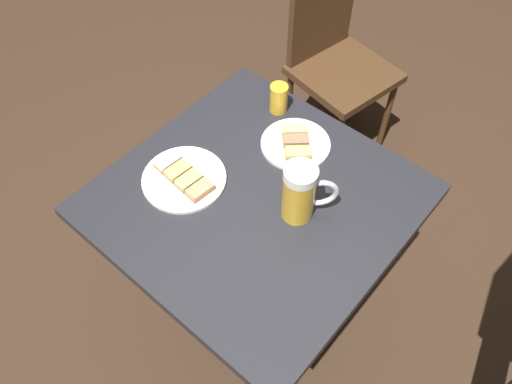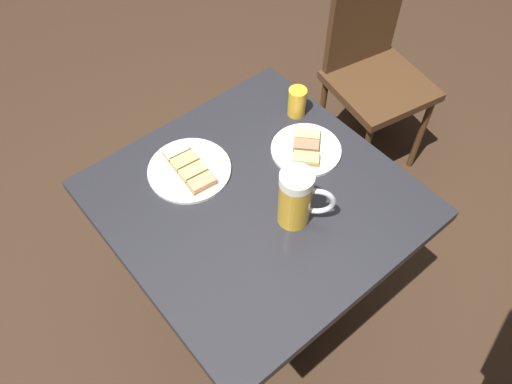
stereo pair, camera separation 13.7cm
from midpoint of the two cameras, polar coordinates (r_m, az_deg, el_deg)
ground_plane at (r=2.05m, az=-1.95°, el=-13.48°), size 6.00×6.00×0.00m
cafe_table at (r=1.52m, az=-2.58°, el=-4.32°), size 0.77×0.77×0.77m
plate_near at (r=1.43m, az=-10.78°, el=1.39°), size 0.24×0.24×0.03m
plate_far at (r=1.49m, az=1.85°, el=5.34°), size 0.20×0.20×0.03m
beer_mug at (r=1.28m, az=2.00°, el=-0.28°), size 0.12×0.12×0.18m
beer_glass_small at (r=1.57m, az=0.04°, el=10.30°), size 0.06×0.06×0.09m
cafe_chair at (r=2.24m, az=7.02°, el=15.45°), size 0.44×0.44×0.94m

